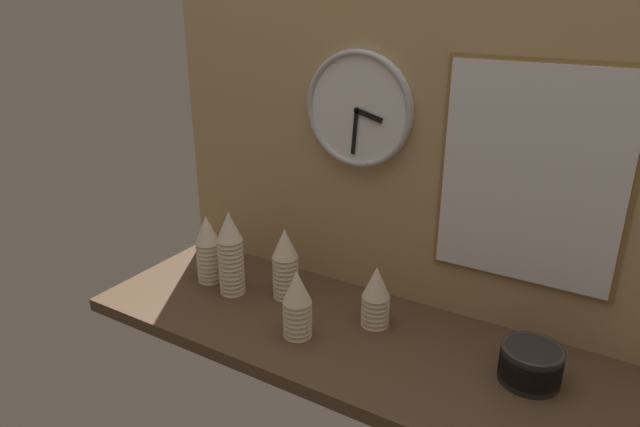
{
  "coord_description": "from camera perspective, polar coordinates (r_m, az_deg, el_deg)",
  "views": [
    {
      "loc": [
        66.18,
        -125.68,
        92.67
      ],
      "look_at": [
        -12.84,
        4.0,
        32.63
      ],
      "focal_mm": 32.0,
      "sensor_mm": 36.0,
      "label": 1
    }
  ],
  "objects": [
    {
      "name": "ground_plane",
      "position": [
        1.71,
        3.05,
        -12.15
      ],
      "size": [
        160.0,
        56.0,
        4.0
      ],
      "primitive_type": "cube",
      "color": "#4C3826"
    },
    {
      "name": "cup_stack_center_right",
      "position": [
        1.68,
        5.61,
        -8.22
      ],
      "size": [
        8.39,
        8.39,
        18.91
      ],
      "color": "beige",
      "rests_on": "ground_plane"
    },
    {
      "name": "cup_stack_center",
      "position": [
        1.62,
        -2.29,
        -9.0
      ],
      "size": [
        8.39,
        8.39,
        20.45
      ],
      "color": "beige",
      "rests_on": "ground_plane"
    },
    {
      "name": "cup_stack_left",
      "position": [
        1.85,
        -8.88,
        -3.88
      ],
      "size": [
        8.39,
        8.39,
        28.14
      ],
      "color": "beige",
      "rests_on": "ground_plane"
    },
    {
      "name": "bowl_stack_far_right",
      "position": [
        1.57,
        20.32,
        -13.87
      ],
      "size": [
        15.47,
        15.47,
        9.64
      ],
      "color": "black",
      "rests_on": "ground_plane"
    },
    {
      "name": "wall_tiled_back",
      "position": [
        1.71,
        7.7,
        7.77
      ],
      "size": [
        160.0,
        3.0,
        105.0
      ],
      "color": "tan",
      "rests_on": "ground_plane"
    },
    {
      "name": "menu_board",
      "position": [
        1.59,
        20.32,
        3.34
      ],
      "size": [
        49.29,
        1.32,
        61.06
      ],
      "color": "olive"
    },
    {
      "name": "wall_clock",
      "position": [
        1.71,
        3.82,
        10.3
      ],
      "size": [
        35.02,
        2.7,
        35.02
      ],
      "color": "white"
    },
    {
      "name": "cup_stack_far_left",
      "position": [
        1.94,
        -11.12,
        -3.46
      ],
      "size": [
        8.39,
        8.39,
        23.53
      ],
      "color": "beige",
      "rests_on": "ground_plane"
    },
    {
      "name": "cup_stack_center_left",
      "position": [
        1.81,
        -3.5,
        -4.98
      ],
      "size": [
        8.39,
        8.39,
        23.53
      ],
      "color": "beige",
      "rests_on": "ground_plane"
    }
  ]
}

